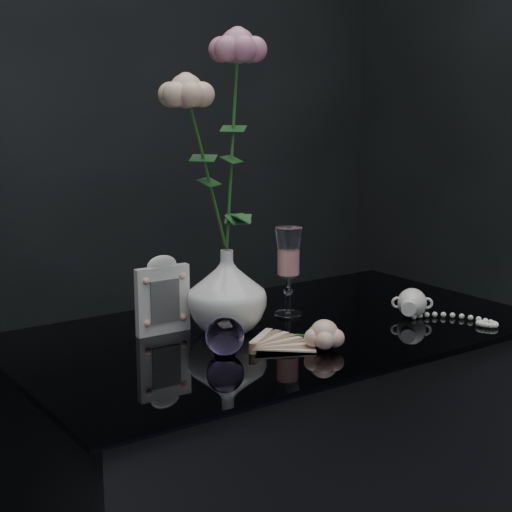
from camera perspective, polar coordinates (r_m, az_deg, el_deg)
table at (r=1.71m, az=1.58°, el=-17.57°), size 1.05×0.58×0.76m
vase at (r=1.52m, az=-2.12°, el=-2.57°), size 0.20×0.20×0.16m
wine_glass at (r=1.63m, az=2.37°, el=-1.17°), size 0.08×0.08×0.19m
picture_frame at (r=1.52m, az=-6.81°, el=-2.80°), size 0.12×0.09×0.15m
paperweight at (r=1.40m, az=-2.29°, el=-5.84°), size 0.07×0.07×0.07m
paper_fan at (r=1.41m, az=-0.25°, el=-6.63°), size 0.25×0.21×0.02m
loose_rose at (r=1.44m, az=4.98°, el=-5.70°), size 0.17×0.19×0.05m
pearl_jar at (r=1.67m, az=11.29°, el=-3.27°), size 0.30×0.31×0.06m
roses at (r=1.47m, az=-2.68°, el=8.48°), size 0.22×0.13×0.47m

